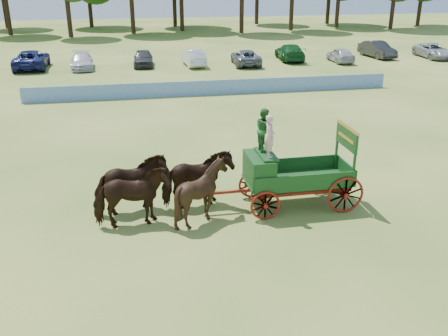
% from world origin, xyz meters
% --- Properties ---
extents(ground, '(160.00, 160.00, 0.00)m').
position_xyz_m(ground, '(0.00, 0.00, 0.00)').
color(ground, '#A8A04C').
rests_on(ground, ground).
extents(horse_lead_left, '(2.68, 1.42, 2.18)m').
position_xyz_m(horse_lead_left, '(-7.10, -0.74, 1.09)').
color(horse_lead_left, black).
rests_on(horse_lead_left, ground).
extents(horse_lead_right, '(2.79, 1.78, 2.18)m').
position_xyz_m(horse_lead_right, '(-7.10, 0.36, 1.09)').
color(horse_lead_right, black).
rests_on(horse_lead_right, ground).
extents(horse_wheel_left, '(2.16, 1.97, 2.18)m').
position_xyz_m(horse_wheel_left, '(-4.70, -0.74, 1.09)').
color(horse_wheel_left, black).
rests_on(horse_wheel_left, ground).
extents(horse_wheel_right, '(2.76, 1.65, 2.18)m').
position_xyz_m(horse_wheel_right, '(-4.70, 0.36, 1.09)').
color(horse_wheel_right, black).
rests_on(horse_wheel_right, ground).
extents(farm_dray, '(5.99, 2.00, 3.71)m').
position_xyz_m(farm_dray, '(-1.74, -0.16, 1.63)').
color(farm_dray, maroon).
rests_on(farm_dray, ground).
extents(sponsor_banner, '(26.00, 0.08, 1.05)m').
position_xyz_m(sponsor_banner, '(-1.00, 18.00, 0.53)').
color(sponsor_banner, blue).
rests_on(sponsor_banner, ground).
extents(parked_cars, '(51.81, 7.54, 1.64)m').
position_xyz_m(parked_cars, '(-0.66, 30.18, 0.75)').
color(parked_cars, silver).
rests_on(parked_cars, ground).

